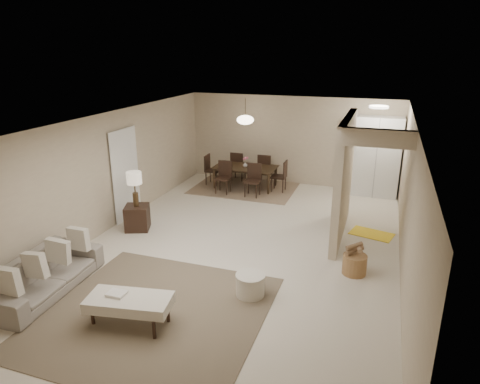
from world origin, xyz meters
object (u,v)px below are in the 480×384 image
at_px(sofa, 45,275).
at_px(dining_table, 245,177).
at_px(pantry_cabinet, 376,157).
at_px(ottoman_bench, 129,303).
at_px(round_pouf, 250,285).
at_px(side_table, 137,218).
at_px(wicker_basket, 354,264).

xyz_separation_m(sofa, dining_table, (1.35, 6.20, 0.00)).
distance_m(pantry_cabinet, dining_table, 3.57).
relative_size(ottoman_bench, dining_table, 0.73).
xyz_separation_m(ottoman_bench, round_pouf, (1.40, 1.25, -0.16)).
relative_size(pantry_cabinet, ottoman_bench, 1.66).
distance_m(sofa, ottoman_bench, 1.79).
height_order(ottoman_bench, side_table, side_table).
relative_size(round_pouf, dining_table, 0.27).
bearing_deg(ottoman_bench, round_pouf, 31.86).
bearing_deg(sofa, pantry_cabinet, -38.57).
relative_size(sofa, side_table, 3.87).
relative_size(pantry_cabinet, dining_table, 1.21).
distance_m(sofa, dining_table, 6.35).
bearing_deg(wicker_basket, round_pouf, -140.23).
bearing_deg(round_pouf, sofa, -163.29).
height_order(sofa, wicker_basket, sofa).
bearing_deg(side_table, ottoman_bench, -60.01).
bearing_deg(dining_table, wicker_basket, -50.32).
distance_m(side_table, dining_table, 3.76).
distance_m(side_table, wicker_basket, 4.66).
height_order(sofa, round_pouf, sofa).
height_order(ottoman_bench, dining_table, dining_table).
bearing_deg(dining_table, ottoman_bench, -86.47).
xyz_separation_m(pantry_cabinet, dining_table, (-3.45, -0.54, -0.75)).
distance_m(pantry_cabinet, side_table, 6.30).
xyz_separation_m(ottoman_bench, wicker_basket, (2.91, 2.51, -0.17)).
height_order(pantry_cabinet, round_pouf, pantry_cabinet).
bearing_deg(wicker_basket, sofa, -154.74).
distance_m(ottoman_bench, side_table, 3.44).
distance_m(pantry_cabinet, wicker_basket, 4.62).
bearing_deg(ottoman_bench, side_table, 110.12).
relative_size(side_table, wicker_basket, 1.29).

